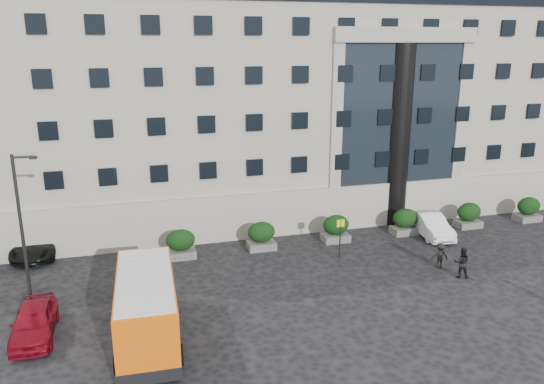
% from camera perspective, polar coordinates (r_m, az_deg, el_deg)
% --- Properties ---
extents(ground, '(120.00, 120.00, 0.00)m').
position_cam_1_polar(ground, '(27.67, 0.65, -12.19)').
color(ground, black).
rests_on(ground, ground).
extents(civic_building, '(44.00, 24.00, 18.00)m').
position_cam_1_polar(civic_building, '(47.42, 0.02, 10.94)').
color(civic_building, gray).
rests_on(civic_building, ground).
extents(entrance_column, '(1.80, 1.80, 13.00)m').
position_cam_1_polar(entrance_column, '(39.25, 13.34, 5.83)').
color(entrance_column, black).
rests_on(entrance_column, ground).
extents(hedge_a, '(1.80, 1.26, 1.84)m').
position_cam_1_polar(hedge_a, '(33.60, -9.79, -5.50)').
color(hedge_a, '#50504E').
rests_on(hedge_a, ground).
extents(hedge_b, '(1.80, 1.26, 1.84)m').
position_cam_1_polar(hedge_b, '(34.46, -1.15, -4.71)').
color(hedge_b, '#50504E').
rests_on(hedge_b, ground).
extents(hedge_c, '(1.80, 1.26, 1.84)m').
position_cam_1_polar(hedge_c, '(36.05, 6.89, -3.88)').
color(hedge_c, '#50504E').
rests_on(hedge_c, ground).
extents(hedge_d, '(1.80, 1.26, 1.84)m').
position_cam_1_polar(hedge_d, '(38.29, 14.09, -3.07)').
color(hedge_d, '#50504E').
rests_on(hedge_d, ground).
extents(hedge_e, '(1.80, 1.26, 1.84)m').
position_cam_1_polar(hedge_e, '(41.08, 20.41, -2.32)').
color(hedge_e, '#50504E').
rests_on(hedge_e, ground).
extents(hedge_f, '(1.80, 1.26, 1.84)m').
position_cam_1_polar(hedge_f, '(44.29, 25.86, -1.65)').
color(hedge_f, '#50504E').
rests_on(hedge_f, ground).
extents(street_lamp, '(1.16, 0.18, 8.00)m').
position_cam_1_polar(street_lamp, '(28.21, -25.22, -3.55)').
color(street_lamp, '#262628').
rests_on(street_lamp, ground).
extents(bus_stop_sign, '(0.50, 0.08, 2.52)m').
position_cam_1_polar(bus_stop_sign, '(33.03, 7.36, -4.28)').
color(bus_stop_sign, '#262628').
rests_on(bus_stop_sign, ground).
extents(minibus, '(3.00, 7.40, 3.05)m').
position_cam_1_polar(minibus, '(24.76, -13.36, -11.84)').
color(minibus, '#ED5E0B').
rests_on(minibus, ground).
extents(parked_car_a, '(1.81, 4.48, 1.52)m').
position_cam_1_polar(parked_car_a, '(27.04, -24.23, -12.59)').
color(parked_car_a, maroon).
rests_on(parked_car_a, ground).
extents(parked_car_d, '(3.37, 5.78, 1.51)m').
position_cam_1_polar(parked_car_d, '(36.79, -23.71, -5.03)').
color(parked_car_d, black).
rests_on(parked_car_d, ground).
extents(white_taxi, '(2.22, 4.91, 1.56)m').
position_cam_1_polar(white_taxi, '(38.48, 16.68, -3.41)').
color(white_taxi, white).
rests_on(white_taxi, ground).
extents(pedestrian_b, '(1.10, 1.03, 1.81)m').
position_cam_1_polar(pedestrian_b, '(32.30, 19.74, -7.16)').
color(pedestrian_b, black).
rests_on(pedestrian_b, ground).
extents(pedestrian_c, '(1.09, 0.76, 1.55)m').
position_cam_1_polar(pedestrian_c, '(33.26, 17.61, -6.54)').
color(pedestrian_c, black).
rests_on(pedestrian_c, ground).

